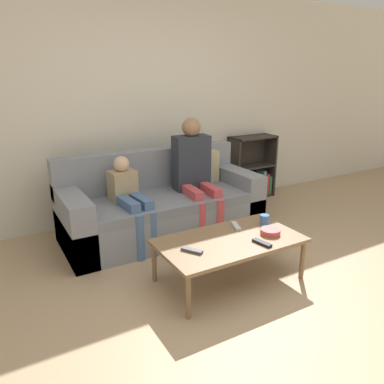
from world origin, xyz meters
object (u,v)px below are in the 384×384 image
object	(u,v)px
person_adult	(194,168)
person_child	(130,197)
bookshelf	(250,175)
couch	(162,207)
snack_bowl	(270,232)
tv_remote_0	(192,250)
cup_near	(264,220)
tv_remote_1	(262,243)
tv_remote_2	(236,226)
coffee_table	(229,243)

from	to	relation	value
person_adult	person_child	distance (m)	0.79
bookshelf	person_child	bearing A→B (deg)	-161.54
couch	snack_bowl	distance (m)	1.31
couch	tv_remote_0	xyz separation A→B (m)	(-0.32, -1.20, 0.09)
cup_near	tv_remote_1	world-z (taller)	cup_near
cup_near	tv_remote_0	distance (m)	0.84
person_adult	snack_bowl	xyz separation A→B (m)	(0.06, -1.17, -0.31)
tv_remote_2	snack_bowl	bearing A→B (deg)	-37.70
couch	tv_remote_1	size ratio (longest dim) A/B	11.83
person_adult	cup_near	world-z (taller)	person_adult
tv_remote_0	tv_remote_2	world-z (taller)	same
couch	tv_remote_0	world-z (taller)	couch
tv_remote_1	person_child	bearing A→B (deg)	107.45
person_adult	coffee_table	bearing A→B (deg)	-100.59
tv_remote_0	tv_remote_1	distance (m)	0.57
person_child	tv_remote_2	bearing A→B (deg)	-56.67
coffee_table	cup_near	distance (m)	0.47
cup_near	person_adult	bearing A→B (deg)	99.18
tv_remote_0	tv_remote_1	size ratio (longest dim) A/B	0.96
couch	person_child	distance (m)	0.49
coffee_table	tv_remote_0	distance (m)	0.38
person_child	tv_remote_2	world-z (taller)	person_child
couch	tv_remote_2	distance (m)	1.01
bookshelf	cup_near	xyz separation A→B (m)	(-1.09, -1.58, 0.10)
bookshelf	couch	bearing A→B (deg)	-161.72
coffee_table	person_child	distance (m)	1.13
cup_near	tv_remote_1	bearing A→B (deg)	-132.70
bookshelf	person_adult	bearing A→B (deg)	-154.16
cup_near	tv_remote_2	bearing A→B (deg)	163.50
cup_near	couch	bearing A→B (deg)	115.83
bookshelf	tv_remote_0	world-z (taller)	bookshelf
coffee_table	snack_bowl	distance (m)	0.37
bookshelf	tv_remote_2	distance (m)	2.02
couch	snack_bowl	size ratio (longest dim) A/B	12.43
cup_near	tv_remote_0	size ratio (longest dim) A/B	0.53
snack_bowl	tv_remote_2	bearing A→B (deg)	121.51
tv_remote_2	snack_bowl	size ratio (longest dim) A/B	1.05
coffee_table	person_adult	xyz separation A→B (m)	(0.29, 1.08, 0.36)
cup_near	tv_remote_0	xyz separation A→B (m)	(-0.83, -0.14, -0.03)
couch	bookshelf	distance (m)	1.68
snack_bowl	cup_near	bearing A→B (deg)	63.35
person_child	cup_near	distance (m)	1.30
tv_remote_1	tv_remote_0	bearing A→B (deg)	153.23
couch	tv_remote_1	distance (m)	1.38
tv_remote_0	snack_bowl	size ratio (longest dim) A/B	1.01
person_adult	person_child	bearing A→B (deg)	-170.47
tv_remote_1	snack_bowl	size ratio (longest dim) A/B	1.05
cup_near	tv_remote_1	xyz separation A→B (m)	(-0.28, -0.30, -0.03)
tv_remote_2	tv_remote_1	bearing A→B (deg)	-72.92
bookshelf	coffee_table	xyz separation A→B (m)	(-1.54, -1.68, 0.03)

